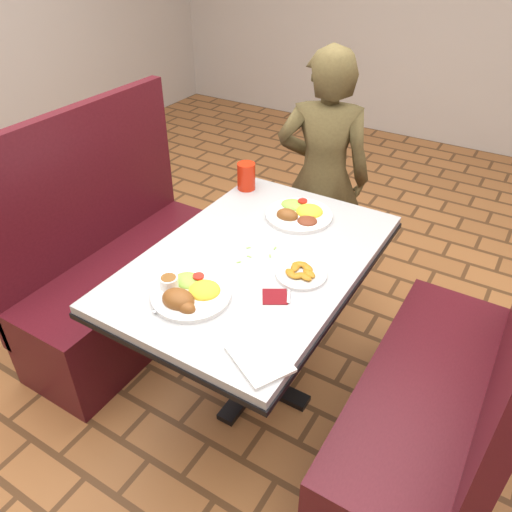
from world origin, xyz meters
name	(u,v)px	position (x,y,z in m)	size (l,w,h in m)	color
dining_table	(256,275)	(0.00, 0.00, 0.65)	(0.81, 1.21, 0.75)	#ADB0B2
booth_bench_left	(124,276)	(-0.80, 0.00, 0.33)	(0.47, 1.20, 1.17)	#51121B
booth_bench_right	(435,409)	(0.80, 0.00, 0.33)	(0.47, 1.20, 1.17)	#51121B
diner_person	(322,179)	(-0.12, 0.88, 0.69)	(0.50, 0.33, 1.38)	brown
near_dinner_plate	(189,290)	(-0.07, -0.34, 0.78)	(0.29, 0.29, 0.09)	white
far_dinner_plate	(300,211)	(0.01, 0.37, 0.78)	(0.30, 0.30, 0.08)	white
plantain_plate	(301,273)	(0.21, -0.02, 0.76)	(0.19, 0.19, 0.03)	white
maroon_napkin	(275,297)	(0.19, -0.18, 0.75)	(0.09, 0.09, 0.00)	maroon
spoon_utensil	(289,291)	(0.22, -0.13, 0.76)	(0.01, 0.13, 0.00)	silver
red_tumbler	(246,176)	(-0.34, 0.47, 0.82)	(0.09, 0.09, 0.13)	red
paper_napkin	(260,359)	(0.30, -0.47, 0.76)	(0.19, 0.15, 0.01)	white
knife_utensil	(176,301)	(-0.09, -0.39, 0.76)	(0.01, 0.18, 0.00)	silver
fork_utensil	(180,304)	(-0.07, -0.40, 0.76)	(0.01, 0.15, 0.00)	silver
lettuce_shreds	(272,251)	(0.04, 0.06, 0.75)	(0.28, 0.32, 0.00)	#7BB247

